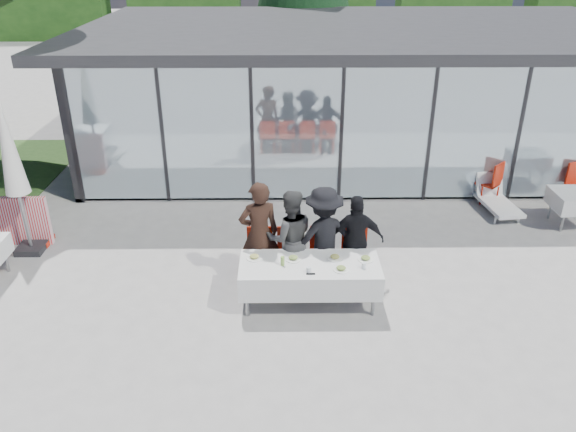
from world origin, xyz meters
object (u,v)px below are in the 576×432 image
object	(u,v)px
diner_a	(259,234)
diner_chair_c	(322,252)
plate_a	(254,257)
plate_c	(335,257)
plate_extra	(341,269)
market_umbrella	(10,157)
plate_b	(293,258)
lounger	(496,199)
diner_d	(356,240)
spare_chair_b	(492,181)
diner_chair_a	(260,252)
diner_b	(290,238)
dining_table	(310,275)
plate_d	(366,258)
folded_eyeglasses	(311,274)
diner_chair_b	(290,252)
diner_chair_d	(354,252)
diner_c	(323,236)
spare_chair_a	(576,182)
spare_table_right	(574,201)

from	to	relation	value
diner_a	diner_chair_c	size ratio (longest dim) A/B	1.93
plate_a	plate_c	distance (m)	1.31
plate_extra	market_umbrella	distance (m)	6.21
plate_b	lounger	xyz separation A→B (m)	(4.57, 3.44, -0.52)
diner_d	spare_chair_b	xyz separation A→B (m)	(3.49, 3.26, -0.28)
plate_a	spare_chair_b	distance (m)	6.42
diner_chair_a	plate_a	xyz separation A→B (m)	(-0.07, -0.58, 0.24)
spare_chair_b	diner_b	bearing A→B (deg)	-144.73
dining_table	diner_chair_a	bearing A→B (deg)	137.94
plate_d	spare_chair_b	xyz separation A→B (m)	(3.40, 3.82, -0.24)
plate_c	folded_eyeglasses	xyz separation A→B (m)	(-0.42, -0.47, -0.02)
diner_chair_b	diner_chair_d	distance (m)	1.13
diner_a	lounger	world-z (taller)	diner_a
diner_chair_b	plate_c	bearing A→B (deg)	-39.57
diner_d	diner_chair_d	xyz separation A→B (m)	(0.00, 0.09, -0.28)
diner_chair_b	plate_extra	bearing A→B (deg)	-50.25
diner_chair_a	diner_b	size ratio (longest dim) A/B	0.56
diner_c	diner_d	xyz separation A→B (m)	(0.56, 0.00, -0.08)
diner_chair_a	diner_c	world-z (taller)	diner_c
dining_table	diner_chair_b	distance (m)	0.81
diner_chair_c	plate_a	xyz separation A→B (m)	(-1.15, -0.58, 0.24)
diner_chair_c	spare_chair_a	size ratio (longest dim) A/B	1.00
spare_chair_b	market_umbrella	world-z (taller)	market_umbrella
plate_d	diner_chair_b	bearing A→B (deg)	152.16
plate_a	spare_chair_a	size ratio (longest dim) A/B	0.26
spare_chair_a	lounger	world-z (taller)	spare_chair_a
plate_d	market_umbrella	distance (m)	6.52
spare_chair_a	diner_a	bearing A→B (deg)	-155.53
plate_b	plate_c	distance (m)	0.68
diner_d	plate_c	size ratio (longest dim) A/B	6.35
diner_chair_d	folded_eyeglasses	world-z (taller)	diner_chair_d
diner_chair_c	plate_d	size ratio (longest dim) A/B	3.81
plate_extra	spare_chair_a	distance (m)	6.98
diner_chair_b	dining_table	bearing A→B (deg)	-67.56
spare_chair_a	spare_chair_b	bearing A→B (deg)	177.55
diner_chair_b	spare_chair_b	xyz separation A→B (m)	(4.62, 3.18, 0.00)
plate_a	plate_b	bearing A→B (deg)	-3.98
diner_b	market_umbrella	bearing A→B (deg)	-20.51
diner_b	spare_table_right	xyz separation A→B (m)	(5.92, 2.12, -0.31)
diner_chair_d	plate_d	xyz separation A→B (m)	(0.09, -0.64, 0.24)
spare_chair_b	diner_chair_a	bearing A→B (deg)	-148.28
diner_chair_a	diner_c	distance (m)	1.15
diner_chair_b	spare_table_right	size ratio (longest dim) A/B	1.13
plate_d	lounger	distance (m)	4.87
plate_a	market_umbrella	xyz separation A→B (m)	(-4.39, 1.61, 1.16)
diner_chair_a	plate_extra	world-z (taller)	diner_chair_a
diner_chair_b	lounger	xyz separation A→B (m)	(4.61, 2.81, -0.28)
diner_b	folded_eyeglasses	distance (m)	1.03
diner_d	lounger	world-z (taller)	diner_d
diner_d	plate_d	bearing A→B (deg)	98.64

